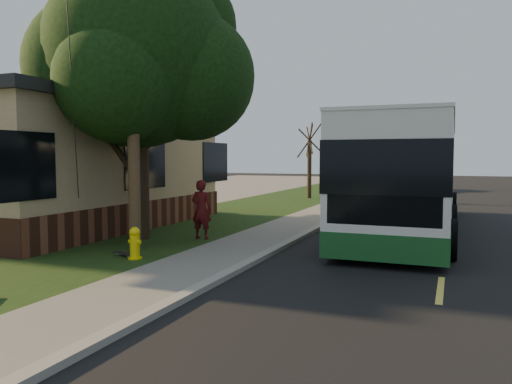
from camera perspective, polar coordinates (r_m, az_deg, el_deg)
ground at (r=10.65m, az=-2.02°, el=-9.06°), size 120.00×120.00×0.00m
road at (r=19.64m, az=21.06°, el=-3.29°), size 8.00×80.00×0.01m
curb at (r=20.07m, az=9.56°, el=-2.76°), size 0.25×80.00×0.12m
sidewalk at (r=20.31m, az=6.80°, el=-2.71°), size 2.00×80.00×0.08m
grass_verge at (r=21.47m, az=-2.27°, el=-2.34°), size 5.00×80.00×0.07m
building_lot at (r=27.10m, az=-21.97°, el=-1.34°), size 15.00×80.00×0.04m
fire_hydrant at (r=11.83m, az=-13.69°, el=-5.71°), size 0.32×0.32×0.74m
utility_pole at (r=13.08m, az=-14.00°, el=13.68°), size 2.86×3.21×9.07m
leafy_tree at (r=14.99m, az=-13.00°, el=14.52°), size 6.30×6.00×7.80m
bare_tree_near at (r=28.55m, az=6.13°, el=3.47°), size 1.38×1.21×4.31m
bare_tree_far at (r=40.14m, az=11.44°, el=3.35°), size 1.38×1.21×4.03m
traffic_signal at (r=43.65m, az=16.95°, el=4.83°), size 0.18×0.22×5.50m
transit_bus at (r=17.10m, az=17.10°, el=1.99°), size 2.97×12.89×3.48m
skateboarder at (r=14.31m, az=-6.26°, el=-2.00°), size 0.62×0.41×1.69m
skateboard_spare at (r=12.27m, az=-14.78°, el=-6.86°), size 0.77×0.44×0.07m
dumpster at (r=22.09m, az=-11.70°, el=-0.67°), size 1.54×1.33×1.19m
distant_car at (r=37.79m, az=17.65°, el=1.46°), size 2.56×5.19×1.70m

